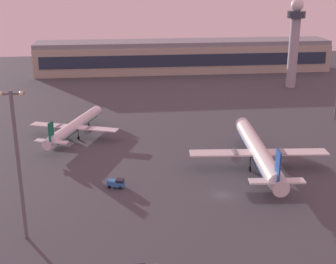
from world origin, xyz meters
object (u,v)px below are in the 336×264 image
apron_light_west (18,159)px  airplane_near_gate (258,152)px  baggage_tractor (116,183)px  airplane_far_stand (74,126)px  control_tower (294,37)px

apron_light_west → airplane_near_gate: bearing=27.6°
baggage_tractor → apron_light_west: (-17.77, -20.96, 15.60)m
airplane_far_stand → apron_light_west: bearing=-74.2°
control_tower → baggage_tractor: control_tower is taller
airplane_near_gate → airplane_far_stand: size_ratio=1.31×
baggage_tractor → apron_light_west: size_ratio=0.15×
airplane_near_gate → apron_light_west: 63.96m
control_tower → apron_light_west: control_tower is taller
control_tower → baggage_tractor: bearing=-129.4°
control_tower → apron_light_west: (-99.04, -120.05, -6.04)m
baggage_tractor → airplane_near_gate: bearing=117.2°
airplane_near_gate → airplane_far_stand: bearing=153.6°
airplane_far_stand → apron_light_west: apron_light_west is taller
control_tower → baggage_tractor: size_ratio=8.78×
airplane_far_stand → baggage_tractor: (12.78, -38.89, -2.45)m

